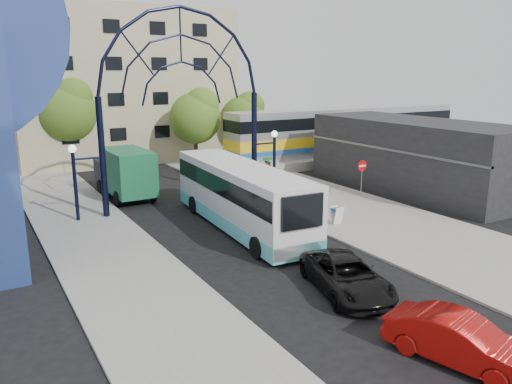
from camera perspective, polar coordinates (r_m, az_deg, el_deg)
ground at (r=20.44m, az=7.62°, el=-10.61°), size 120.00×120.00×0.00m
sidewalk_east at (r=28.28m, az=15.49°, el=-3.92°), size 8.00×56.00×0.12m
plaza_west at (r=22.77m, az=-15.39°, el=-8.24°), size 5.00×50.00×0.12m
gateway_arch at (r=30.85m, az=-8.51°, el=13.87°), size 13.64×0.44×12.10m
stop_sign at (r=31.89m, az=1.30°, el=2.13°), size 0.80×0.07×2.50m
do_not_enter_sign at (r=34.02m, az=12.02°, el=2.54°), size 0.76×0.07×2.48m
street_name_sign at (r=32.57m, az=1.34°, el=2.62°), size 0.70×0.70×2.80m
sandwich_board at (r=27.89m, az=9.22°, el=-2.38°), size 0.55×0.61×0.99m
commercial_block_east at (r=37.45m, az=17.75°, el=4.00°), size 6.00×16.00×5.00m
apartment_block at (r=51.40m, az=-15.36°, el=11.67°), size 20.00×12.10×14.00m
train_platform at (r=49.01m, az=10.32°, el=4.08°), size 32.00×5.00×0.80m
train_car at (r=48.67m, az=10.44°, el=6.99°), size 25.10×3.05×4.20m
tree_north_a at (r=44.38m, az=-6.80°, el=8.71°), size 4.48×4.48×7.00m
tree_north_b at (r=45.27m, az=-20.74°, el=8.87°), size 5.12×5.12×8.00m
tree_north_c at (r=48.86m, az=-1.23°, el=8.85°), size 4.16×4.16×6.50m
city_bus at (r=27.04m, az=-1.77°, el=-0.39°), size 3.59×12.69×3.44m
green_truck at (r=34.78m, az=-14.83°, el=2.12°), size 2.73×6.72×3.36m
black_suv at (r=19.78m, az=10.30°, el=-9.39°), size 3.48×5.38×1.38m
red_sedan at (r=16.27m, az=22.34°, el=-15.44°), size 2.70×4.64×1.44m
bike_near_a at (r=33.88m, az=3.68°, el=0.32°), size 1.33×1.77×0.89m
bike_near_b at (r=34.43m, az=2.65°, el=0.70°), size 1.23×1.80×1.06m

